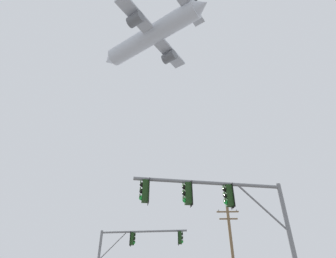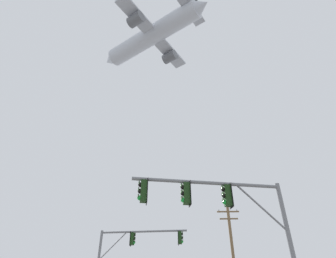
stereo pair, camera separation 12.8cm
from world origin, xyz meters
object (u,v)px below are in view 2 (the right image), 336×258
at_px(signal_pole_far, 130,250).
at_px(airplane, 152,36).
at_px(signal_pole_near, 224,210).
at_px(utility_pole, 233,255).

xyz_separation_m(signal_pole_far, airplane, (-1.06, 15.48, 44.32)).
distance_m(signal_pole_near, airplane, 52.18).
bearing_deg(signal_pole_far, utility_pole, 31.52).
distance_m(utility_pole, airplane, 46.15).
height_order(signal_pole_near, utility_pole, utility_pole).
bearing_deg(utility_pole, airplane, 134.15).
height_order(signal_pole_near, airplane, airplane).
distance_m(signal_pole_near, utility_pole, 16.68).
height_order(utility_pole, airplane, airplane).
relative_size(signal_pole_far, utility_pole, 0.72).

